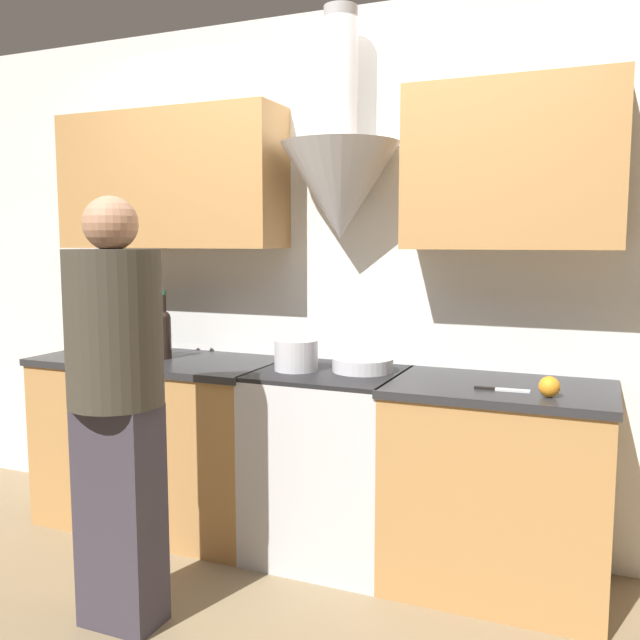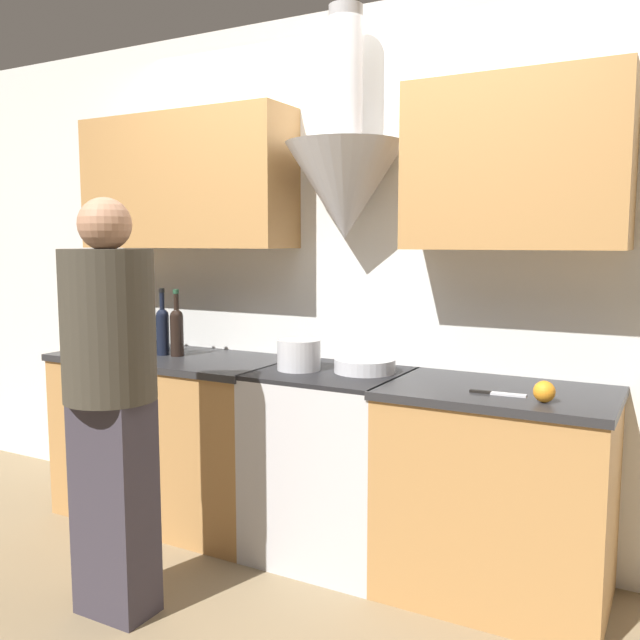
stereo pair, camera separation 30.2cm
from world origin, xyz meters
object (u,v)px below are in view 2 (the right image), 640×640
orange_fruit (544,392)px  person_foreground_left (111,391)px  wine_bottle_2 (123,327)px  wine_bottle_6 (177,330)px  wine_bottle_1 (110,324)px  stock_pot (299,355)px  wine_bottle_5 (163,329)px  wine_bottle_3 (138,328)px  mixing_bowl (365,365)px  stove_range (330,463)px  wine_bottle_4 (149,328)px  wine_bottle_0 (97,322)px

orange_fruit → person_foreground_left: (-1.50, -0.70, -0.02)m
wine_bottle_2 → wine_bottle_6: wine_bottle_6 is taller
wine_bottle_1 → orange_fruit: bearing=-3.9°
wine_bottle_1 → stock_pot: bearing=-1.8°
wine_bottle_2 → wine_bottle_5: size_ratio=0.91×
wine_bottle_1 → wine_bottle_3: bearing=-1.1°
wine_bottle_1 → mixing_bowl: 1.55m
stove_range → orange_fruit: orange_fruit is taller
wine_bottle_4 → wine_bottle_6: 0.18m
wine_bottle_2 → stock_pot: wine_bottle_2 is taller
stove_range → stock_pot: (-0.15, -0.04, 0.51)m
wine_bottle_6 → wine_bottle_4: bearing=-176.2°
wine_bottle_1 → person_foreground_left: size_ratio=0.21×
wine_bottle_2 → person_foreground_left: person_foreground_left is taller
wine_bottle_1 → orange_fruit: (2.38, -0.16, -0.10)m
wine_bottle_0 → wine_bottle_6: (0.59, -0.01, -0.00)m
wine_bottle_3 → wine_bottle_6: wine_bottle_6 is taller
wine_bottle_2 → orange_fruit: wine_bottle_2 is taller
wine_bottle_0 → wine_bottle_1: size_ratio=0.99×
stove_range → wine_bottle_3: bearing=-180.0°
wine_bottle_0 → wine_bottle_1: (0.10, 0.00, -0.00)m
wine_bottle_0 → orange_fruit: size_ratio=4.17×
person_foreground_left → orange_fruit: bearing=25.2°
stove_range → wine_bottle_3: 1.32m
stove_range → wine_bottle_4: 1.23m
mixing_bowl → orange_fruit: size_ratio=3.46×
wine_bottle_4 → wine_bottle_2: bearing=177.0°
wine_bottle_2 → wine_bottle_5: 0.29m
wine_bottle_5 → wine_bottle_3: bearing=174.7°
person_foreground_left → wine_bottle_0: bearing=138.7°
wine_bottle_6 → orange_fruit: bearing=-4.5°
wine_bottle_4 → stock_pot: wine_bottle_4 is taller
wine_bottle_4 → stock_pot: 0.94m
stove_range → mixing_bowl: size_ratio=3.14×
wine_bottle_6 → orange_fruit: size_ratio=4.30×
wine_bottle_1 → mixing_bowl: wine_bottle_1 is taller
wine_bottle_2 → stock_pot: bearing=-1.2°
wine_bottle_3 → stock_pot: wine_bottle_3 is taller
wine_bottle_2 → stock_pot: (1.14, -0.02, -0.06)m
wine_bottle_4 → orange_fruit: (2.07, -0.14, -0.10)m
wine_bottle_3 → stock_pot: (1.04, -0.04, -0.06)m
person_foreground_left → wine_bottle_3: bearing=128.0°
wine_bottle_3 → person_foreground_left: bearing=-52.0°
wine_bottle_4 → orange_fruit: 2.08m
wine_bottle_5 → stock_pot: bearing=-1.2°
wine_bottle_3 → orange_fruit: size_ratio=4.08×
wine_bottle_0 → person_foreground_left: size_ratio=0.21×
wine_bottle_1 → person_foreground_left: 1.25m
wine_bottle_3 → mixing_bowl: wine_bottle_3 is taller
wine_bottle_2 → mixing_bowl: size_ratio=1.15×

